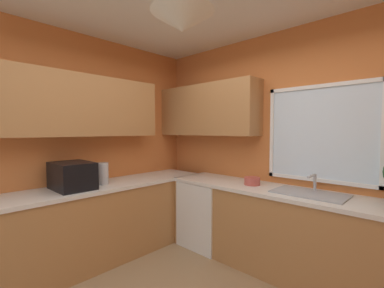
{
  "coord_description": "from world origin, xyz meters",
  "views": [
    {
      "loc": [
        1.29,
        -1.27,
        1.52
      ],
      "look_at": [
        -0.53,
        0.65,
        1.38
      ],
      "focal_mm": 24.23,
      "sensor_mm": 36.0,
      "label": 1
    }
  ],
  "objects": [
    {
      "name": "microwave",
      "position": [
        -1.55,
        -0.15,
        1.03
      ],
      "size": [
        0.48,
        0.36,
        0.29
      ],
      "primitive_type": "cube",
      "color": "black",
      "rests_on": "counter_run_left"
    },
    {
      "name": "counter_run_back",
      "position": [
        0.21,
        1.37,
        0.44
      ],
      "size": [
        2.93,
        0.65,
        0.89
      ],
      "color": "#AD7542",
      "rests_on": "ground_plane"
    },
    {
      "name": "bowl",
      "position": [
        -0.25,
        1.37,
        0.93
      ],
      "size": [
        0.18,
        0.18,
        0.09
      ],
      "primitive_type": "cylinder",
      "color": "#B74C42",
      "rests_on": "counter_run_back"
    },
    {
      "name": "room_shell",
      "position": [
        -0.36,
        0.44,
        1.78
      ],
      "size": [
        3.84,
        3.49,
        2.74
      ],
      "color": "#D17238",
      "rests_on": "ground_plane"
    },
    {
      "name": "counter_run_left",
      "position": [
        -1.55,
        0.0,
        0.44
      ],
      "size": [
        0.65,
        3.1,
        0.89
      ],
      "color": "#AD7542",
      "rests_on": "ground_plane"
    },
    {
      "name": "sink_assembly",
      "position": [
        0.39,
        1.38,
        0.9
      ],
      "size": [
        0.68,
        0.4,
        0.19
      ],
      "color": "#9EA0A5",
      "rests_on": "counter_run_back"
    },
    {
      "name": "dishwasher",
      "position": [
        -0.89,
        1.34,
        0.42
      ],
      "size": [
        0.6,
        0.6,
        0.84
      ],
      "primitive_type": "cube",
      "color": "white",
      "rests_on": "ground_plane"
    },
    {
      "name": "kettle",
      "position": [
        -1.53,
        0.19,
        1.02
      ],
      "size": [
        0.13,
        0.13,
        0.26
      ],
      "primitive_type": "cylinder",
      "color": "#B7B7BC",
      "rests_on": "counter_run_left"
    }
  ]
}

